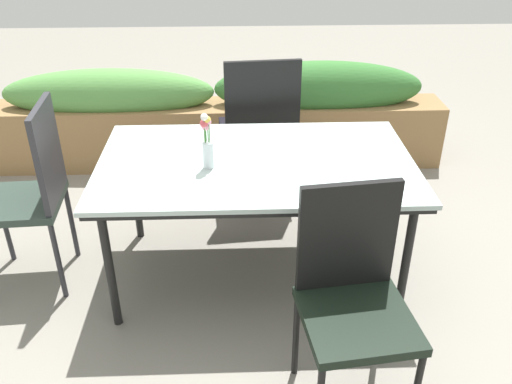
# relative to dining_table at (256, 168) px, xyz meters

# --- Properties ---
(ground_plane) EXTENTS (12.00, 12.00, 0.00)m
(ground_plane) POSITION_rel_dining_table_xyz_m (-0.07, -0.04, -0.66)
(ground_plane) COLOR gray
(dining_table) EXTENTS (1.59, 0.95, 0.71)m
(dining_table) POSITION_rel_dining_table_xyz_m (0.00, 0.00, 0.00)
(dining_table) COLOR #B2C6C1
(dining_table) RESTS_ON ground
(chair_near_right) EXTENTS (0.47, 0.47, 0.96)m
(chair_near_right) POSITION_rel_dining_table_xyz_m (0.35, -0.82, -0.12)
(chair_near_right) COLOR black
(chair_near_right) RESTS_ON ground
(chair_far_side) EXTENTS (0.53, 0.53, 1.02)m
(chair_far_side) POSITION_rel_dining_table_xyz_m (0.05, 0.81, -0.10)
(chair_far_side) COLOR black
(chair_far_side) RESTS_ON ground
(chair_end_left) EXTENTS (0.44, 0.44, 1.01)m
(chair_end_left) POSITION_rel_dining_table_xyz_m (-1.14, 0.01, -0.09)
(chair_end_left) COLOR #2A3830
(chair_end_left) RESTS_ON ground
(flower_vase) EXTENTS (0.06, 0.06, 0.29)m
(flower_vase) POSITION_rel_dining_table_xyz_m (-0.24, -0.07, 0.18)
(flower_vase) COLOR silver
(flower_vase) RESTS_ON dining_table
(planter_box) EXTENTS (3.44, 0.36, 0.80)m
(planter_box) POSITION_rel_dining_table_xyz_m (-0.24, 1.40, -0.29)
(planter_box) COLOR olive
(planter_box) RESTS_ON ground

